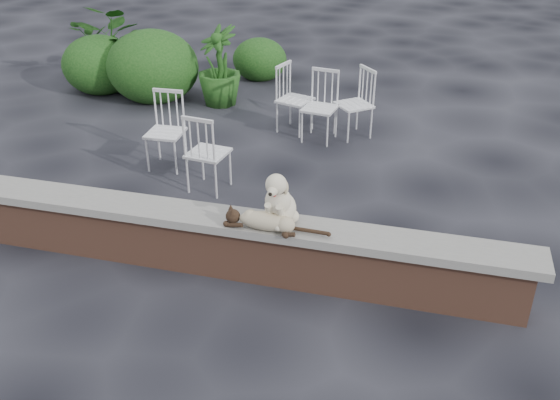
% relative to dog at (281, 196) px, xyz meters
% --- Properties ---
extents(ground, '(60.00, 60.00, 0.00)m').
position_rel_dog_xyz_m(ground, '(-0.88, -0.03, -0.84)').
color(ground, black).
rests_on(ground, ground).
extents(brick_wall, '(6.00, 0.30, 0.50)m').
position_rel_dog_xyz_m(brick_wall, '(-0.88, -0.03, -0.59)').
color(brick_wall, brown).
rests_on(brick_wall, ground).
extents(capstone, '(6.20, 0.40, 0.08)m').
position_rel_dog_xyz_m(capstone, '(-0.88, -0.03, -0.30)').
color(capstone, slate).
rests_on(capstone, brick_wall).
extents(dog, '(0.38, 0.48, 0.52)m').
position_rel_dog_xyz_m(dog, '(0.00, 0.00, 0.00)').
color(dog, beige).
rests_on(dog, capstone).
extents(cat, '(1.11, 0.36, 0.18)m').
position_rel_dog_xyz_m(cat, '(-0.08, -0.15, -0.17)').
color(cat, tan).
rests_on(cat, capstone).
extents(chair_d, '(0.79, 0.79, 0.94)m').
position_rel_dog_xyz_m(chair_d, '(0.12, 3.44, -0.37)').
color(chair_d, white).
rests_on(chair_d, ground).
extents(chair_b, '(0.63, 0.63, 0.94)m').
position_rel_dog_xyz_m(chair_b, '(-0.30, 3.19, -0.37)').
color(chair_b, white).
rests_on(chair_b, ground).
extents(chair_a, '(0.58, 0.58, 0.94)m').
position_rel_dog_xyz_m(chair_a, '(-1.94, 1.88, -0.37)').
color(chair_a, white).
rests_on(chair_a, ground).
extents(chair_c, '(0.63, 0.63, 0.94)m').
position_rel_dog_xyz_m(chair_c, '(-1.23, 1.46, -0.37)').
color(chair_c, white).
rests_on(chair_c, ground).
extents(chair_e, '(0.70, 0.70, 0.94)m').
position_rel_dog_xyz_m(chair_e, '(-0.69, 3.42, -0.37)').
color(chair_e, white).
rests_on(chair_e, ground).
extents(potted_plant_a, '(1.33, 1.18, 1.37)m').
position_rel_dog_xyz_m(potted_plant_a, '(-4.09, 4.67, -0.15)').
color(potted_plant_a, '#153E11').
rests_on(potted_plant_a, ground).
extents(potted_plant_b, '(0.95, 0.95, 1.21)m').
position_rel_dog_xyz_m(potted_plant_b, '(-2.07, 4.19, -0.23)').
color(potted_plant_b, '#153E11').
rests_on(potted_plant_b, ground).
extents(shrubbery, '(3.41, 2.52, 1.15)m').
position_rel_dog_xyz_m(shrubbery, '(-3.29, 4.41, -0.38)').
color(shrubbery, '#153E11').
rests_on(shrubbery, ground).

